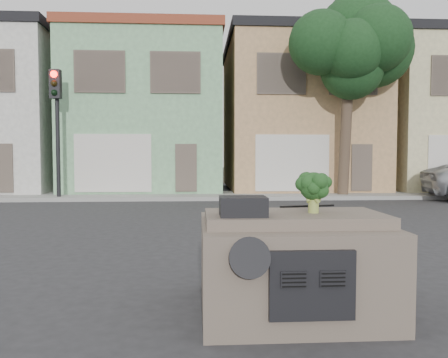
{
  "coord_description": "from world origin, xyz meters",
  "views": [
    {
      "loc": [
        -1.04,
        -7.82,
        1.74
      ],
      "look_at": [
        -0.55,
        0.5,
        1.3
      ],
      "focal_mm": 35.0,
      "sensor_mm": 36.0,
      "label": 1
    }
  ],
  "objects": [
    {
      "name": "townhouse_tan",
      "position": [
        4.0,
        14.5,
        3.77
      ],
      "size": [
        7.2,
        8.2,
        7.55
      ],
      "primitive_type": "cube",
      "color": "tan",
      "rests_on": "ground"
    },
    {
      "name": "wiper_arm",
      "position": [
        0.28,
        -2.62,
        1.13
      ],
      "size": [
        0.69,
        0.15,
        0.02
      ],
      "primitive_type": "cube",
      "rotation": [
        0.0,
        0.0,
        0.17
      ],
      "color": "black",
      "rests_on": "car_dashboard"
    },
    {
      "name": "instrument_hump",
      "position": [
        -0.58,
        -3.35,
        1.22
      ],
      "size": [
        0.48,
        0.38,
        0.2
      ],
      "primitive_type": "cube",
      "color": "black",
      "rests_on": "car_dashboard"
    },
    {
      "name": "traffic_signal",
      "position": [
        -6.5,
        9.5,
        2.55
      ],
      "size": [
        0.4,
        0.4,
        5.1
      ],
      "primitive_type": "cube",
      "color": "black",
      "rests_on": "ground"
    },
    {
      "name": "ground_plane",
      "position": [
        0.0,
        0.0,
        0.0
      ],
      "size": [
        120.0,
        120.0,
        0.0
      ],
      "primitive_type": "plane",
      "color": "#303033",
      "rests_on": "ground"
    },
    {
      "name": "townhouse_mint",
      "position": [
        -3.5,
        14.5,
        3.77
      ],
      "size": [
        7.2,
        8.2,
        7.55
      ],
      "primitive_type": "cube",
      "color": "#7EB482",
      "rests_on": "ground"
    },
    {
      "name": "sidewalk",
      "position": [
        0.0,
        10.5,
        0.07
      ],
      "size": [
        40.0,
        3.0,
        0.15
      ],
      "primitive_type": "cube",
      "color": "gray",
      "rests_on": "ground"
    },
    {
      "name": "townhouse_beige",
      "position": [
        11.5,
        14.5,
        3.77
      ],
      "size": [
        7.2,
        8.2,
        7.55
      ],
      "primitive_type": "cube",
      "color": "beige",
      "rests_on": "ground"
    },
    {
      "name": "tree_near",
      "position": [
        5.0,
        9.8,
        4.25
      ],
      "size": [
        4.4,
        4.0,
        8.5
      ],
      "primitive_type": "cube",
      "color": "#183A1A",
      "rests_on": "ground"
    },
    {
      "name": "broccoli",
      "position": [
        0.21,
        -3.16,
        1.35
      ],
      "size": [
        0.5,
        0.5,
        0.45
      ],
      "primitive_type": "cube",
      "rotation": [
        0.0,
        0.0,
        1.12
      ],
      "color": "#183916",
      "rests_on": "car_dashboard"
    },
    {
      "name": "car_dashboard",
      "position": [
        0.0,
        -3.0,
        0.56
      ],
      "size": [
        2.0,
        1.8,
        1.12
      ],
      "primitive_type": "cube",
      "color": "#66594C",
      "rests_on": "ground"
    }
  ]
}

